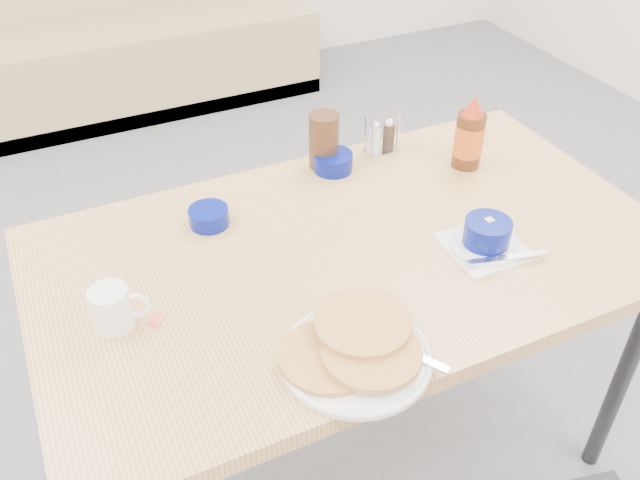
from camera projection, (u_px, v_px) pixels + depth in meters
name	position (u px, v px, depth m)	size (l,w,h in m)	color
booth_bench	(129.00, 38.00, 3.56)	(1.90, 0.56, 1.22)	tan
dining_table	(355.00, 268.00, 1.54)	(1.40, 0.80, 0.76)	tan
pancake_plate	(355.00, 350.00, 1.23)	(0.28, 0.28, 0.05)	white
coffee_mug	(113.00, 308.00, 1.28)	(0.11, 0.08, 0.09)	white
grits_setting	(487.00, 236.00, 1.48)	(0.19, 0.18, 0.07)	white
creamer_bowl	(209.00, 217.00, 1.55)	(0.09, 0.09, 0.04)	#04106A
butter_bowl	(333.00, 162.00, 1.74)	(0.10, 0.10, 0.05)	#04106A
amber_tumbler	(324.00, 141.00, 1.73)	(0.08, 0.08, 0.15)	#3F2414
condiment_caddy	(382.00, 138.00, 1.81)	(0.09, 0.05, 0.11)	silver
syrup_bottle	(469.00, 136.00, 1.72)	(0.07, 0.07, 0.20)	#47230F
sugar_wrapper	(157.00, 319.00, 1.32)	(0.04, 0.03, 0.00)	#E34E4B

